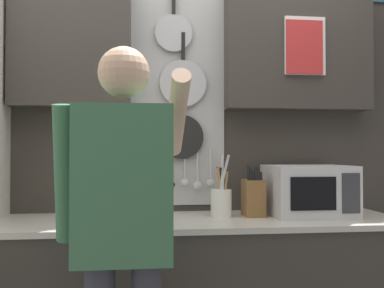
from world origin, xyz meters
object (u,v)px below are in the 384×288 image
at_px(utensil_crock, 221,201).
at_px(person, 123,217).
at_px(knife_block, 253,197).
at_px(microwave, 308,190).

bearing_deg(utensil_crock, person, -127.27).
relative_size(knife_block, utensil_crock, 0.83).
relative_size(microwave, utensil_crock, 1.30).
height_order(microwave, utensil_crock, utensil_crock).
bearing_deg(microwave, knife_block, 179.90).
relative_size(knife_block, person, 0.18).
bearing_deg(utensil_crock, knife_block, 0.03).
distance_m(knife_block, utensil_crock, 0.19).
bearing_deg(person, utensil_crock, 52.73).
xyz_separation_m(knife_block, person, (-0.71, -0.68, 0.00)).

